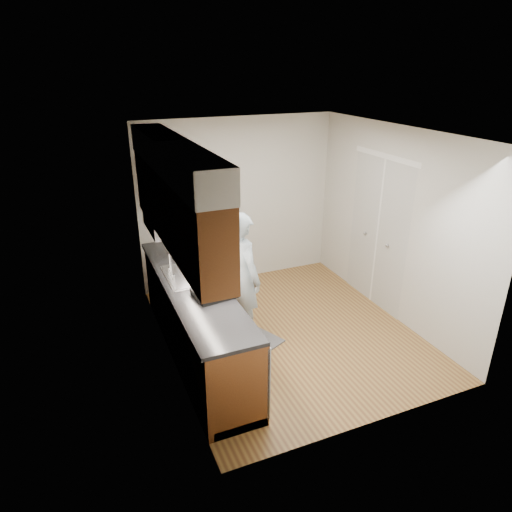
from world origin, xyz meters
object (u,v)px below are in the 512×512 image
(soap_bottle_c, at_px, (180,246))
(dish_rack, at_px, (214,293))
(person, at_px, (242,269))
(soap_bottle_a, at_px, (177,247))
(soap_bottle_b, at_px, (188,249))
(soda_can, at_px, (182,253))
(steel_can, at_px, (178,250))

(soap_bottle_c, bearing_deg, dish_rack, -88.34)
(person, distance_m, dish_rack, 0.72)
(soap_bottle_a, height_order, dish_rack, soap_bottle_a)
(soap_bottle_b, height_order, soda_can, soap_bottle_b)
(soap_bottle_c, distance_m, steel_can, 0.09)
(steel_can, xyz_separation_m, dish_rack, (0.08, -1.23, -0.03))
(soap_bottle_b, bearing_deg, steel_can, 143.41)
(soap_bottle_a, bearing_deg, soda_can, -20.79)
(person, height_order, soda_can, person)
(soap_bottle_c, xyz_separation_m, dish_rack, (0.04, -1.30, -0.06))
(person, bearing_deg, steel_can, 22.97)
(person, relative_size, soap_bottle_c, 10.53)
(soap_bottle_a, bearing_deg, soap_bottle_c, 66.90)
(person, xyz_separation_m, soap_bottle_c, (-0.55, 0.79, 0.09))
(soda_can, bearing_deg, dish_rack, -87.03)
(dish_rack, bearing_deg, soap_bottle_a, 87.44)
(person, bearing_deg, soap_bottle_b, 20.58)
(person, distance_m, soap_bottle_a, 0.89)
(soap_bottle_c, bearing_deg, soda_can, -97.07)
(soap_bottle_c, height_order, soda_can, soap_bottle_c)
(soda_can, relative_size, steel_can, 1.08)
(person, height_order, soap_bottle_b, person)
(soap_bottle_a, xyz_separation_m, steel_can, (0.02, 0.08, -0.07))
(person, relative_size, soda_can, 14.35)
(soap_bottle_a, distance_m, steel_can, 0.11)
(soap_bottle_a, height_order, steel_can, soap_bottle_a)
(dish_rack, bearing_deg, soda_can, 85.30)
(steel_can, distance_m, dish_rack, 1.23)
(soap_bottle_c, bearing_deg, soap_bottle_b, -65.92)
(person, height_order, dish_rack, person)
(soap_bottle_b, xyz_separation_m, steel_can, (-0.11, 0.08, -0.04))
(soda_can, distance_m, dish_rack, 1.13)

